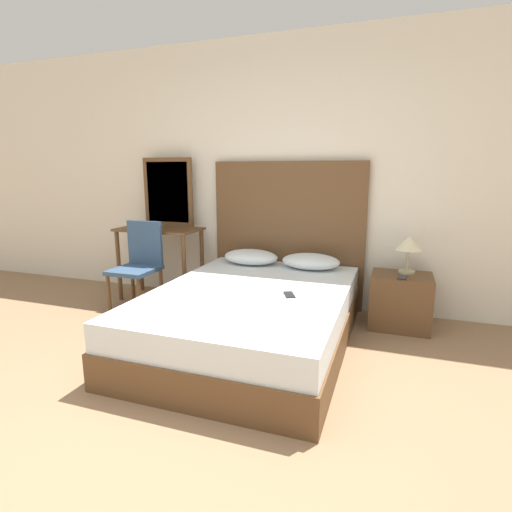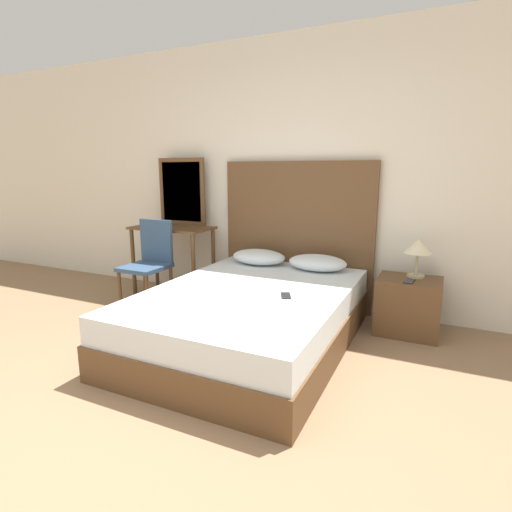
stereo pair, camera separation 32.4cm
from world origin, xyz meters
TOP-DOWN VIEW (x-y plane):
  - ground_plane at (0.00, 0.00)m, footprint 16.00×16.00m
  - wall_back at (0.00, 2.81)m, footprint 10.00×0.06m
  - bed at (0.04, 1.65)m, footprint 1.51×2.12m
  - headboard at (0.04, 2.73)m, footprint 1.58×0.05m
  - pillow_left at (-0.26, 2.47)m, footprint 0.56×0.37m
  - pillow_right at (0.35, 2.47)m, footprint 0.56×0.37m
  - phone_on_bed at (0.37, 1.59)m, footprint 0.13×0.17m
  - nightstand at (1.19, 2.42)m, footprint 0.52×0.43m
  - table_lamp at (1.22, 2.51)m, footprint 0.24×0.24m
  - phone_on_nightstand at (1.19, 2.32)m, footprint 0.09×0.16m
  - vanity_desk at (-1.31, 2.44)m, footprint 0.89×0.48m
  - vanity_mirror at (-1.31, 2.65)m, footprint 0.60×0.03m
  - chair at (-1.29, 2.03)m, footprint 0.41×0.43m

SIDE VIEW (x-z plane):
  - ground_plane at x=0.00m, z-range 0.00..0.00m
  - bed at x=0.04m, z-range 0.00..0.46m
  - nightstand at x=1.19m, z-range 0.00..0.49m
  - phone_on_bed at x=0.37m, z-range 0.46..0.47m
  - phone_on_nightstand at x=1.19m, z-range 0.49..0.50m
  - chair at x=-1.29m, z-range 0.06..0.96m
  - pillow_left at x=-0.26m, z-range 0.46..0.61m
  - pillow_right at x=0.35m, z-range 0.46..0.61m
  - vanity_desk at x=-1.31m, z-range 0.24..1.03m
  - table_lamp at x=1.22m, z-range 0.58..0.91m
  - headboard at x=0.04m, z-range 0.00..1.49m
  - vanity_mirror at x=-1.31m, z-range 0.79..1.53m
  - wall_back at x=0.00m, z-range 0.00..2.70m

